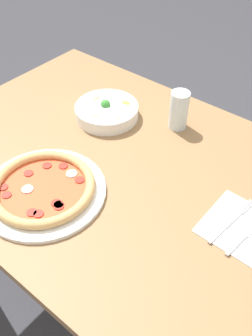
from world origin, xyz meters
TOP-DOWN VIEW (x-y plane):
  - ground_plane at (0.00, 0.00)m, footprint 8.00×8.00m
  - dining_table at (0.00, 0.00)m, footprint 1.17×0.87m
  - pizza at (-0.04, -0.22)m, footprint 0.34×0.34m
  - bowl at (-0.14, 0.15)m, footprint 0.21×0.21m
  - napkin at (0.43, 0.01)m, footprint 0.18×0.18m
  - fork at (0.40, 0.01)m, footprint 0.03×0.19m
  - knife at (0.45, 0.00)m, footprint 0.03×0.20m
  - glass at (0.07, 0.26)m, footprint 0.06×0.06m

SIDE VIEW (x-z plane):
  - ground_plane at x=0.00m, z-range 0.00..0.00m
  - dining_table at x=0.00m, z-range 0.27..1.05m
  - napkin at x=0.43m, z-range 0.78..0.78m
  - knife at x=0.45m, z-range 0.78..0.78m
  - fork at x=0.40m, z-range 0.78..0.78m
  - pizza at x=-0.04m, z-range 0.77..0.81m
  - bowl at x=-0.14m, z-range 0.77..0.84m
  - glass at x=0.07m, z-range 0.78..0.90m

